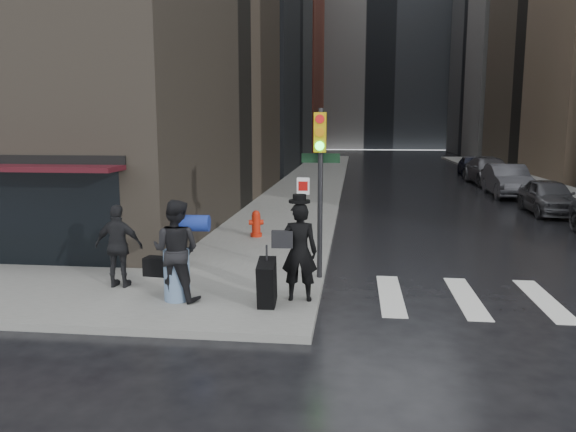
{
  "coord_description": "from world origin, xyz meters",
  "views": [
    {
      "loc": [
        2.67,
        -10.96,
        3.68
      ],
      "look_at": [
        0.96,
        3.42,
        1.3
      ],
      "focal_mm": 35.0,
      "sensor_mm": 36.0,
      "label": 1
    }
  ],
  "objects_px": {
    "man_overcoat": "(293,257)",
    "fire_hydrant": "(256,225)",
    "man_greycoat": "(119,246)",
    "parked_car_1": "(548,197)",
    "parked_car_2": "(507,180)",
    "traffic_light": "(319,170)",
    "parked_car_3": "(489,171)",
    "parked_car_4": "(472,165)",
    "man_jeans": "(176,250)"
  },
  "relations": [
    {
      "from": "traffic_light",
      "to": "parked_car_3",
      "type": "relative_size",
      "value": 0.69
    },
    {
      "from": "parked_car_1",
      "to": "parked_car_2",
      "type": "xyz_separation_m",
      "value": [
        -0.16,
        5.83,
        0.1
      ]
    },
    {
      "from": "man_jeans",
      "to": "fire_hydrant",
      "type": "relative_size",
      "value": 2.45
    },
    {
      "from": "traffic_light",
      "to": "fire_hydrant",
      "type": "bearing_deg",
      "value": 116.62
    },
    {
      "from": "man_jeans",
      "to": "parked_car_4",
      "type": "relative_size",
      "value": 0.47
    },
    {
      "from": "traffic_light",
      "to": "man_jeans",
      "type": "bearing_deg",
      "value": -143.8
    },
    {
      "from": "man_overcoat",
      "to": "parked_car_2",
      "type": "height_order",
      "value": "man_overcoat"
    },
    {
      "from": "parked_car_1",
      "to": "man_overcoat",
      "type": "bearing_deg",
      "value": -123.28
    },
    {
      "from": "man_greycoat",
      "to": "fire_hydrant",
      "type": "relative_size",
      "value": 2.17
    },
    {
      "from": "man_greycoat",
      "to": "fire_hydrant",
      "type": "bearing_deg",
      "value": -108.87
    },
    {
      "from": "parked_car_1",
      "to": "parked_car_4",
      "type": "relative_size",
      "value": 0.96
    },
    {
      "from": "man_greycoat",
      "to": "parked_car_4",
      "type": "distance_m",
      "value": 32.95
    },
    {
      "from": "man_overcoat",
      "to": "traffic_light",
      "type": "xyz_separation_m",
      "value": [
        0.39,
        1.79,
        1.58
      ]
    },
    {
      "from": "man_overcoat",
      "to": "man_greycoat",
      "type": "distance_m",
      "value": 3.91
    },
    {
      "from": "fire_hydrant",
      "to": "parked_car_4",
      "type": "distance_m",
      "value": 26.81
    },
    {
      "from": "parked_car_4",
      "to": "parked_car_3",
      "type": "bearing_deg",
      "value": -86.53
    },
    {
      "from": "man_overcoat",
      "to": "traffic_light",
      "type": "bearing_deg",
      "value": -104.21
    },
    {
      "from": "traffic_light",
      "to": "parked_car_3",
      "type": "distance_m",
      "value": 24.83
    },
    {
      "from": "man_greycoat",
      "to": "parked_car_3",
      "type": "relative_size",
      "value": 0.32
    },
    {
      "from": "parked_car_2",
      "to": "traffic_light",
      "type": "bearing_deg",
      "value": -115.28
    },
    {
      "from": "traffic_light",
      "to": "parked_car_2",
      "type": "distance_m",
      "value": 19.35
    },
    {
      "from": "parked_car_3",
      "to": "parked_car_1",
      "type": "bearing_deg",
      "value": -94.15
    },
    {
      "from": "parked_car_1",
      "to": "parked_car_4",
      "type": "xyz_separation_m",
      "value": [
        0.4,
        17.48,
        0.03
      ]
    },
    {
      "from": "parked_car_1",
      "to": "parked_car_3",
      "type": "xyz_separation_m",
      "value": [
        0.28,
        11.65,
        0.09
      ]
    },
    {
      "from": "parked_car_3",
      "to": "traffic_light",
      "type": "bearing_deg",
      "value": -114.18
    },
    {
      "from": "man_greycoat",
      "to": "parked_car_4",
      "type": "relative_size",
      "value": 0.41
    },
    {
      "from": "parked_car_1",
      "to": "traffic_light",
      "type": "bearing_deg",
      "value": -126.07
    },
    {
      "from": "man_jeans",
      "to": "traffic_light",
      "type": "relative_size",
      "value": 0.53
    },
    {
      "from": "man_greycoat",
      "to": "parked_car_3",
      "type": "height_order",
      "value": "man_greycoat"
    },
    {
      "from": "man_overcoat",
      "to": "parked_car_2",
      "type": "relative_size",
      "value": 0.44
    },
    {
      "from": "parked_car_1",
      "to": "parked_car_3",
      "type": "relative_size",
      "value": 0.75
    },
    {
      "from": "man_jeans",
      "to": "parked_car_1",
      "type": "distance_m",
      "value": 17.62
    },
    {
      "from": "parked_car_2",
      "to": "parked_car_4",
      "type": "bearing_deg",
      "value": 88.5
    },
    {
      "from": "man_jeans",
      "to": "traffic_light",
      "type": "height_order",
      "value": "traffic_light"
    },
    {
      "from": "parked_car_4",
      "to": "man_overcoat",
      "type": "bearing_deg",
      "value": -102.6
    },
    {
      "from": "parked_car_1",
      "to": "parked_car_2",
      "type": "distance_m",
      "value": 5.83
    },
    {
      "from": "parked_car_1",
      "to": "fire_hydrant",
      "type": "bearing_deg",
      "value": -146.95
    },
    {
      "from": "man_greycoat",
      "to": "traffic_light",
      "type": "height_order",
      "value": "traffic_light"
    },
    {
      "from": "fire_hydrant",
      "to": "traffic_light",
      "type": "bearing_deg",
      "value": -63.95
    },
    {
      "from": "traffic_light",
      "to": "parked_car_2",
      "type": "xyz_separation_m",
      "value": [
        8.6,
        17.23,
        -1.84
      ]
    },
    {
      "from": "man_greycoat",
      "to": "parked_car_2",
      "type": "distance_m",
      "value": 22.48
    },
    {
      "from": "traffic_light",
      "to": "fire_hydrant",
      "type": "xyz_separation_m",
      "value": [
        -2.26,
        4.63,
        -2.13
      ]
    },
    {
      "from": "traffic_light",
      "to": "fire_hydrant",
      "type": "relative_size",
      "value": 4.63
    },
    {
      "from": "man_overcoat",
      "to": "fire_hydrant",
      "type": "xyz_separation_m",
      "value": [
        -1.87,
        6.41,
        -0.55
      ]
    },
    {
      "from": "man_jeans",
      "to": "fire_hydrant",
      "type": "bearing_deg",
      "value": -86.83
    },
    {
      "from": "fire_hydrant",
      "to": "parked_car_4",
      "type": "bearing_deg",
      "value": 64.79
    },
    {
      "from": "parked_car_2",
      "to": "parked_car_1",
      "type": "bearing_deg",
      "value": -87.22
    },
    {
      "from": "man_overcoat",
      "to": "parked_car_3",
      "type": "bearing_deg",
      "value": -112.75
    },
    {
      "from": "man_jeans",
      "to": "man_greycoat",
      "type": "relative_size",
      "value": 1.13
    },
    {
      "from": "parked_car_1",
      "to": "parked_car_2",
      "type": "bearing_deg",
      "value": 92.98
    }
  ]
}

